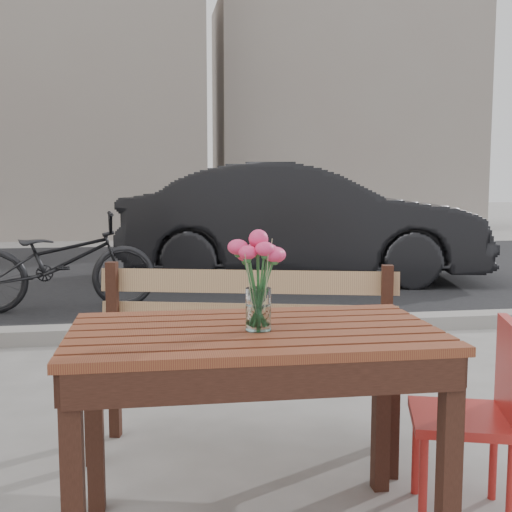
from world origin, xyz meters
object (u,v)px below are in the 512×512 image
(red_chair, at_px, (482,405))
(main_table, at_px, (254,364))
(main_vase, at_px, (258,268))
(parked_car, at_px, (303,222))
(bicycle, at_px, (60,262))

(red_chair, bearing_deg, main_table, -69.45)
(red_chair, xyz_separation_m, main_vase, (-0.86, -0.06, 0.54))
(main_vase, relative_size, parked_car, 0.07)
(bicycle, bearing_deg, main_table, -170.86)
(red_chair, bearing_deg, parked_car, -168.69)
(main_table, bearing_deg, parked_car, 75.82)
(main_table, relative_size, main_vase, 3.72)
(red_chair, relative_size, parked_car, 0.16)
(main_vase, distance_m, bicycle, 4.68)
(main_table, height_order, bicycle, bicycle)
(main_table, height_order, main_vase, main_vase)
(red_chair, distance_m, bicycle, 4.90)
(parked_car, relative_size, bicycle, 2.46)
(main_table, xyz_separation_m, red_chair, (0.87, 0.03, -0.21))
(parked_car, distance_m, bicycle, 3.32)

